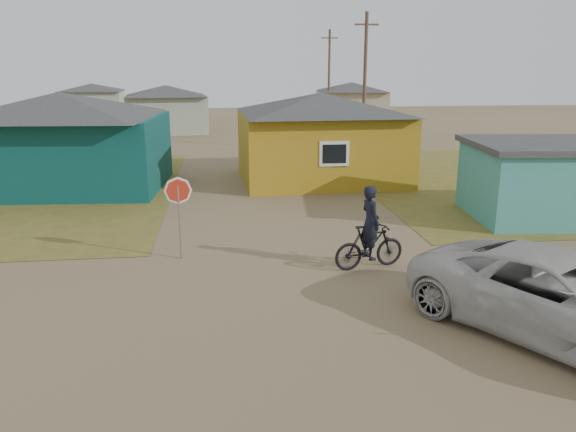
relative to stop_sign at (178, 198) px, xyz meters
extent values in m
plane|color=olive|center=(3.14, -3.79, -1.66)|extent=(120.00, 120.00, 0.00)
cube|color=olive|center=(17.14, 9.21, -1.66)|extent=(20.00, 18.00, 0.00)
cube|color=#0A3A39|center=(-5.36, 9.71, -0.16)|extent=(8.40, 6.54, 3.00)
pyramid|color=#323235|center=(-5.36, 9.71, 1.84)|extent=(8.93, 7.08, 1.00)
cube|color=#A47E19|center=(5.64, 10.21, -0.16)|extent=(7.21, 6.24, 3.00)
pyramid|color=#323235|center=(5.64, 10.21, 1.79)|extent=(7.72, 6.76, 0.90)
cube|color=silver|center=(5.64, 7.18, -0.01)|extent=(1.20, 0.06, 1.00)
cube|color=black|center=(5.64, 7.15, -0.01)|extent=(0.95, 0.04, 0.75)
cube|color=teal|center=(12.64, 2.71, -0.46)|extent=(6.39, 4.61, 2.40)
cube|color=#323235|center=(12.64, 2.71, 0.84)|extent=(6.71, 4.93, 0.20)
cube|color=#929F88|center=(-2.86, 30.21, -0.26)|extent=(6.49, 5.60, 2.80)
pyramid|color=#323235|center=(-2.86, 30.21, 1.54)|extent=(7.04, 6.15, 0.80)
cube|color=tan|center=(13.14, 36.21, -0.26)|extent=(6.41, 5.50, 2.80)
pyramid|color=#323235|center=(13.14, 36.21, 1.54)|extent=(6.95, 6.05, 0.80)
cube|color=#929F88|center=(-10.86, 42.21, -0.31)|extent=(5.75, 5.28, 2.70)
pyramid|color=#323235|center=(-10.86, 42.21, 1.39)|extent=(6.28, 5.81, 0.70)
cylinder|color=brown|center=(9.64, 18.21, 2.34)|extent=(0.20, 0.20, 8.00)
cube|color=brown|center=(9.64, 18.21, 5.64)|extent=(1.40, 0.10, 0.10)
cylinder|color=brown|center=(10.64, 34.21, 2.34)|extent=(0.20, 0.20, 8.00)
cube|color=brown|center=(10.64, 34.21, 5.64)|extent=(1.40, 0.10, 0.10)
cylinder|color=gray|center=(0.00, 0.00, -0.66)|extent=(0.06, 0.06, 2.01)
imported|color=black|center=(4.83, -1.34, -1.09)|extent=(1.99, 0.95, 1.15)
imported|color=black|center=(4.83, -1.34, -0.44)|extent=(0.59, 0.77, 1.89)
imported|color=#BAB9B5|center=(7.46, -5.50, -0.86)|extent=(5.36, 6.34, 1.61)
camera|label=1|loc=(1.12, -14.59, 3.37)|focal=35.00mm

